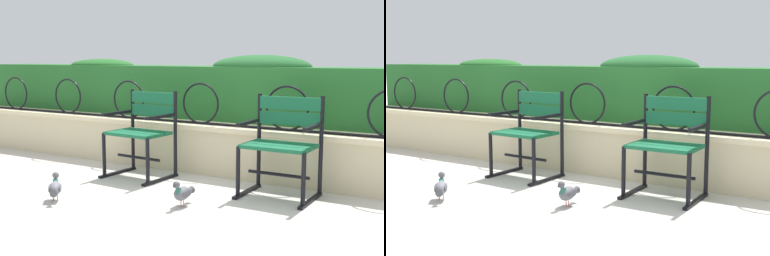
% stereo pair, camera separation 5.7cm
% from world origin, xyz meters
% --- Properties ---
extents(ground_plane, '(60.00, 60.00, 0.00)m').
position_xyz_m(ground_plane, '(0.00, 0.00, 0.00)').
color(ground_plane, '#BCB7AD').
extents(stone_wall, '(7.55, 0.41, 0.50)m').
position_xyz_m(stone_wall, '(0.00, 0.73, 0.25)').
color(stone_wall, beige).
rests_on(stone_wall, ground).
extents(iron_arch_fence, '(7.01, 0.02, 0.42)m').
position_xyz_m(iron_arch_fence, '(-0.22, 0.66, 0.68)').
color(iron_arch_fence, black).
rests_on(iron_arch_fence, stone_wall).
extents(hedge_row, '(7.40, 0.59, 0.70)m').
position_xyz_m(hedge_row, '(0.02, 1.20, 0.82)').
color(hedge_row, '#236028').
rests_on(hedge_row, stone_wall).
extents(park_chair_left, '(0.62, 0.55, 0.84)m').
position_xyz_m(park_chair_left, '(-0.67, 0.23, 0.46)').
color(park_chair_left, '#145B38').
rests_on(park_chair_left, ground).
extents(park_chair_right, '(0.61, 0.52, 0.85)m').
position_xyz_m(park_chair_right, '(0.78, 0.27, 0.46)').
color(park_chair_right, '#145B38').
rests_on(park_chair_right, ground).
extents(pigeon_near_chairs, '(0.11, 0.29, 0.22)m').
position_xyz_m(pigeon_near_chairs, '(0.23, -0.44, 0.11)').
color(pigeon_near_chairs, '#5B5B66').
rests_on(pigeon_near_chairs, ground).
extents(pigeon_far_side, '(0.23, 0.24, 0.22)m').
position_xyz_m(pigeon_far_side, '(-0.75, -0.87, 0.11)').
color(pigeon_far_side, slate).
rests_on(pigeon_far_side, ground).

